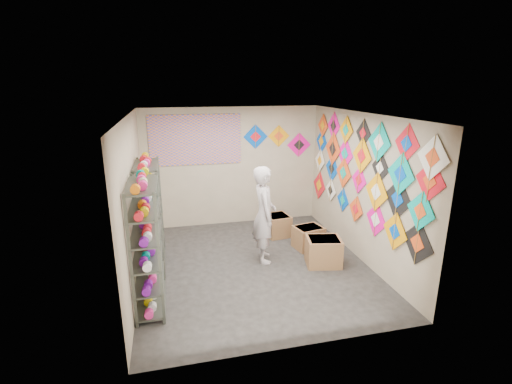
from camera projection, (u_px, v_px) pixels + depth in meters
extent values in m
plane|color=#272522|center=(254.00, 265.00, 6.76)|extent=(4.50, 4.50, 0.00)
plane|color=#B6A68B|center=(232.00, 167.00, 8.48)|extent=(4.00, 0.00, 4.00)
plane|color=#B6A68B|center=(299.00, 249.00, 4.28)|extent=(4.00, 0.00, 4.00)
plane|color=#B6A68B|center=(133.00, 203.00, 5.94)|extent=(0.00, 4.50, 4.50)
plane|color=#B6A68B|center=(360.00, 187.00, 6.83)|extent=(0.00, 4.50, 4.50)
plane|color=#676157|center=(254.00, 115.00, 6.00)|extent=(4.50, 4.50, 0.00)
cube|color=#4C5147|center=(147.00, 246.00, 5.30)|extent=(0.40, 1.10, 1.90)
cube|color=#4C5147|center=(150.00, 216.00, 6.52)|extent=(0.40, 1.10, 1.90)
cylinder|color=#F42990|center=(145.00, 254.00, 4.83)|extent=(0.12, 0.10, 0.12)
cylinder|color=orange|center=(146.00, 248.00, 5.01)|extent=(0.12, 0.10, 0.12)
cylinder|color=yellow|center=(146.00, 242.00, 5.19)|extent=(0.12, 0.10, 0.12)
cylinder|color=white|center=(147.00, 237.00, 5.37)|extent=(0.12, 0.10, 0.12)
cylinder|color=red|center=(147.00, 232.00, 5.55)|extent=(0.12, 0.10, 0.12)
cylinder|color=#6C1196|center=(148.00, 228.00, 5.73)|extent=(0.12, 0.10, 0.12)
cylinder|color=#C8B98C|center=(149.00, 220.00, 6.04)|extent=(0.12, 0.10, 0.12)
cylinder|color=#008681|center=(149.00, 216.00, 6.22)|extent=(0.12, 0.10, 0.12)
cylinder|color=#F42990|center=(150.00, 212.00, 6.40)|extent=(0.12, 0.10, 0.12)
cylinder|color=orange|center=(150.00, 209.00, 6.58)|extent=(0.12, 0.10, 0.12)
cylinder|color=yellow|center=(150.00, 206.00, 6.76)|extent=(0.12, 0.10, 0.12)
cylinder|color=white|center=(151.00, 202.00, 6.94)|extent=(0.12, 0.10, 0.12)
cube|color=black|center=(418.00, 243.00, 5.29)|extent=(0.01, 0.68, 0.68)
cube|color=#FFA306|center=(395.00, 232.00, 5.78)|extent=(0.01, 0.63, 0.63)
cube|color=#FA0B98|center=(376.00, 220.00, 6.34)|extent=(0.01, 0.62, 0.62)
cube|color=#F24D17|center=(356.00, 209.00, 6.97)|extent=(0.03, 0.51, 0.51)
cube|color=blue|center=(343.00, 200.00, 7.52)|extent=(0.01, 0.50, 0.50)
cube|color=white|center=(331.00, 190.00, 8.01)|extent=(0.01, 0.50, 0.50)
cube|color=red|center=(319.00, 185.00, 8.66)|extent=(0.04, 0.67, 0.67)
cube|color=#00AF9E|center=(421.00, 211.00, 5.15)|extent=(0.03, 0.60, 0.60)
cube|color=black|center=(398.00, 199.00, 5.68)|extent=(0.02, 0.68, 0.68)
cube|color=#FFA306|center=(376.00, 192.00, 6.23)|extent=(0.01, 0.69, 0.69)
cube|color=#FA0B98|center=(359.00, 180.00, 6.82)|extent=(0.04, 0.53, 0.53)
cube|color=#F24D17|center=(343.00, 173.00, 7.37)|extent=(0.02, 0.62, 0.62)
cube|color=blue|center=(332.00, 168.00, 7.92)|extent=(0.02, 0.61, 0.61)
cube|color=white|center=(320.00, 161.00, 8.48)|extent=(0.03, 0.53, 0.53)
cube|color=red|center=(430.00, 181.00, 4.95)|extent=(0.03, 0.60, 0.60)
cube|color=#00AF9E|center=(401.00, 174.00, 5.55)|extent=(0.02, 0.67, 0.67)
cube|color=black|center=(380.00, 168.00, 6.10)|extent=(0.02, 0.52, 0.52)
cube|color=#FFA306|center=(362.00, 156.00, 6.63)|extent=(0.01, 0.65, 0.65)
cube|color=#FA0B98|center=(345.00, 154.00, 7.29)|extent=(0.02, 0.63, 0.63)
cube|color=#F24D17|center=(333.00, 149.00, 7.77)|extent=(0.01, 0.71, 0.71)
cube|color=blue|center=(321.00, 141.00, 8.37)|extent=(0.02, 0.57, 0.57)
cube|color=white|center=(433.00, 158.00, 4.84)|extent=(0.03, 0.63, 0.63)
cube|color=red|center=(407.00, 143.00, 5.38)|extent=(0.03, 0.59, 0.59)
cube|color=#00AF9E|center=(379.00, 142.00, 6.05)|extent=(0.03, 0.67, 0.67)
cube|color=black|center=(363.00, 133.00, 6.56)|extent=(0.02, 0.51, 0.51)
cube|color=#FFA306|center=(346.00, 130.00, 7.15)|extent=(0.02, 0.55, 0.55)
cube|color=#FA0B98|center=(334.00, 126.00, 7.70)|extent=(0.02, 0.59, 0.59)
cube|color=#F24D17|center=(323.00, 126.00, 8.20)|extent=(0.01, 0.52, 0.52)
cube|color=blue|center=(255.00, 137.00, 8.40)|extent=(0.57, 0.02, 0.57)
cube|color=#FFA306|center=(279.00, 136.00, 8.53)|extent=(0.51, 0.02, 0.51)
cube|color=#FA0B98|center=(299.00, 145.00, 8.70)|extent=(0.58, 0.02, 0.58)
cube|color=#5A52B3|center=(196.00, 140.00, 8.10)|extent=(2.00, 0.01, 1.10)
imported|color=beige|center=(264.00, 214.00, 6.73)|extent=(0.74, 0.56, 1.80)
cube|color=#9B6843|center=(323.00, 251.00, 6.73)|extent=(0.70, 0.62, 0.51)
cube|color=#9B6843|center=(308.00, 237.00, 7.42)|extent=(0.62, 0.54, 0.44)
cube|color=#9B6843|center=(277.00, 225.00, 8.05)|extent=(0.54, 0.58, 0.46)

